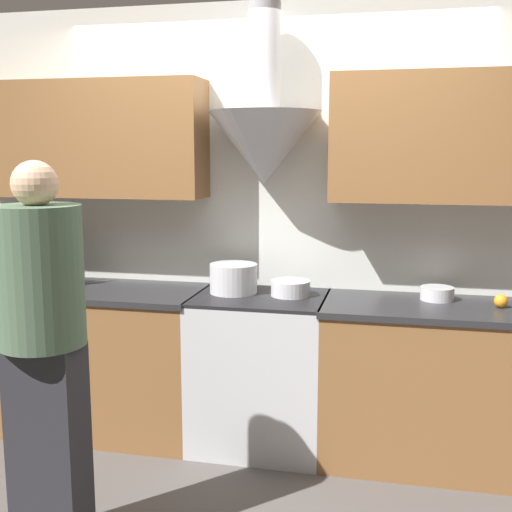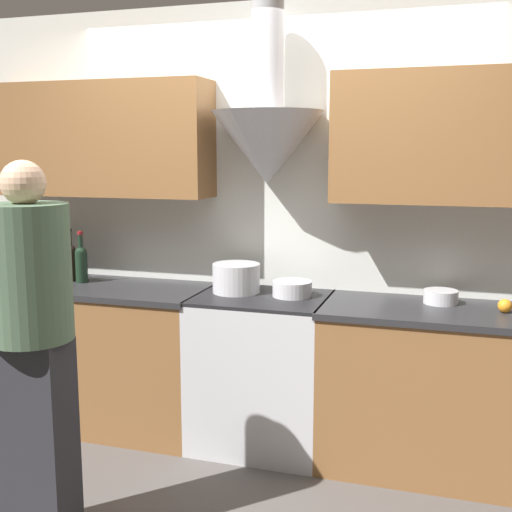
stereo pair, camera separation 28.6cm
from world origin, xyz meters
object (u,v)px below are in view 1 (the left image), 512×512
Objects in this scene: orange_fruit at (501,301)px; wine_bottle_1 at (0,261)px; wine_bottle_2 at (15,261)px; wine_bottle_3 at (31,262)px; wine_bottle_4 at (46,262)px; mixing_bowl at (291,288)px; wine_bottle_5 at (59,263)px; wine_bottle_6 at (71,265)px; stove_range at (260,370)px; saucepan at (437,293)px; stock_pot at (234,278)px; person_foreground_left at (44,345)px.

wine_bottle_1 is at bearing 179.34° from orange_fruit.
wine_bottle_2 reaches higher than wine_bottle_3.
mixing_bowl is (1.56, -0.00, -0.09)m from wine_bottle_4.
wine_bottle_6 is (0.09, -0.02, -0.00)m from wine_bottle_5.
stove_range is 2.76× the size of wine_bottle_6.
wine_bottle_5 is (0.41, 0.01, -0.00)m from wine_bottle_1.
stove_range is at bearing -172.86° from saucepan.
saucepan reaches higher than stove_range.
wine_bottle_3 reaches higher than saucepan.
wine_bottle_5 is 1.03× the size of wine_bottle_6.
wine_bottle_1 reaches higher than wine_bottle_5.
wine_bottle_4 is 1.86× the size of saucepan.
stove_range is at bearing -1.46° from wine_bottle_2.
stove_range is 1.80m from wine_bottle_1.
wine_bottle_2 is 0.30m from wine_bottle_5.
wine_bottle_1 is 0.21m from wine_bottle_3.
saucepan is (1.16, 0.07, -0.05)m from stock_pot.
stock_pot is (-0.17, 0.05, 0.53)m from stove_range.
wine_bottle_5 reaches higher than mixing_bowl.
wine_bottle_1 is 1.84× the size of saucepan.
wine_bottle_3 is at bearing 179.73° from stock_pot.
wine_bottle_1 is 0.41m from wine_bottle_5.
stove_range is 3.99× the size of mixing_bowl.
wine_bottle_2 is 2.59m from saucepan.
saucepan is (0.99, 0.12, 0.49)m from stove_range.
wine_bottle_5 reaches higher than wine_bottle_6.
wine_bottle_2 reaches higher than wine_bottle_5.
wine_bottle_4 reaches higher than wine_bottle_5.
wine_bottle_5 is (0.09, 0.00, -0.00)m from wine_bottle_4.
wine_bottle_4 reaches higher than stock_pot.
wine_bottle_5 is 2.61m from orange_fruit.
wine_bottle_4 reaches higher than stove_range.
person_foreground_left is at bearing -148.22° from orange_fruit.
wine_bottle_6 is 1.38m from mixing_bowl.
wine_bottle_1 is 0.98× the size of wine_bottle_2.
wine_bottle_1 is 0.32m from wine_bottle_4.
orange_fruit is at bearing -0.66° from wine_bottle_6.
wine_bottle_1 is 2.70m from saucepan.
wine_bottle_3 is 2.81m from orange_fruit.
stove_range is 2.61× the size of wine_bottle_4.
stock_pot reaches higher than mixing_bowl.
saucepan is at bearing 1.71° from wine_bottle_5.
wine_bottle_5 is at bearing 1.70° from wine_bottle_1.
wine_bottle_6 is at bearing -4.39° from wine_bottle_4.
wine_bottle_4 is at bearing -177.63° from wine_bottle_5.
wine_bottle_4 is 1.46m from person_foreground_left.
stove_range is 1.51m from wine_bottle_4.
stock_pot is at bearing -0.27° from wine_bottle_3.
stock_pot is (1.53, 0.01, -0.05)m from wine_bottle_1.
wine_bottle_5 is 4.70× the size of orange_fruit.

